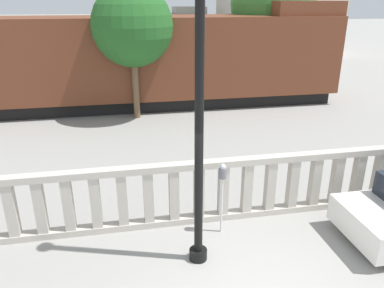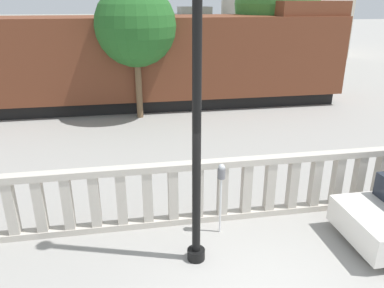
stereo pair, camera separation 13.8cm
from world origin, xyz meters
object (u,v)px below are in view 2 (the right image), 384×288
at_px(train_near, 87,62).
at_px(lamppost, 197,85).
at_px(parking_meter, 221,179).
at_px(train_far, 108,33).
at_px(tree_right, 136,26).
at_px(tree_left, 277,4).

bearing_deg(train_near, lamppost, -76.39).
height_order(parking_meter, train_near, train_near).
distance_m(parking_meter, train_far, 28.09).
bearing_deg(tree_right, parking_meter, -81.61).
height_order(tree_left, tree_right, tree_left).
relative_size(train_near, tree_right, 4.40).
height_order(train_far, tree_left, tree_left).
distance_m(lamppost, tree_left, 13.83).
height_order(lamppost, parking_meter, lamppost).
bearing_deg(train_far, lamppost, -85.29).
xyz_separation_m(lamppost, parking_meter, (0.64, 0.77, -2.07)).
bearing_deg(parking_meter, tree_left, 64.31).
relative_size(train_near, tree_left, 3.56).
bearing_deg(parking_meter, lamppost, -130.10).
relative_size(train_near, train_far, 1.23).
distance_m(train_near, tree_right, 3.15).
relative_size(train_far, tree_right, 3.57).
bearing_deg(tree_right, train_near, 138.91).
bearing_deg(tree_right, lamppost, -86.27).
height_order(train_near, train_far, train_near).
height_order(lamppost, train_far, lamppost).
height_order(parking_meter, train_far, train_far).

